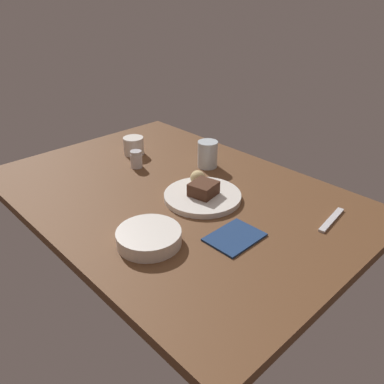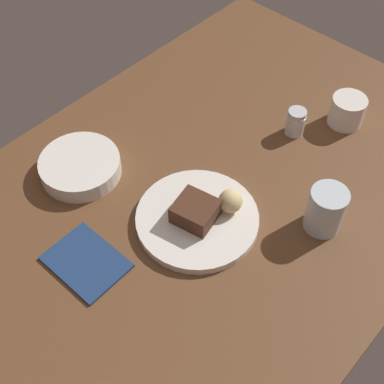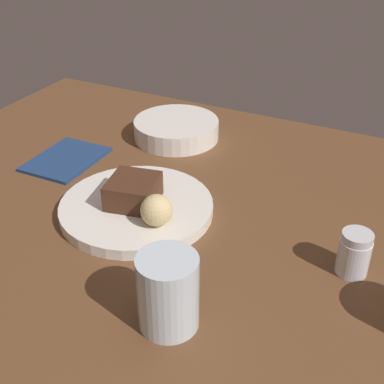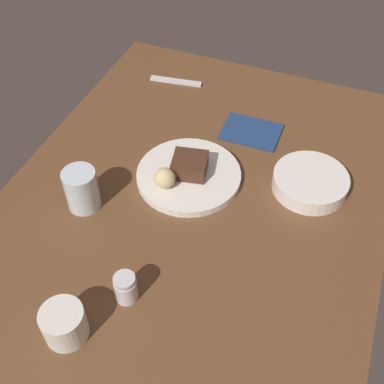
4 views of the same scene
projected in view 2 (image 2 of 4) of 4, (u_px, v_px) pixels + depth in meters
The scene contains 9 objects.
dining_table at pixel (216, 189), 112.79cm from camera, with size 120.00×84.00×3.00cm, color brown.
dessert_plate at pixel (197, 219), 104.93cm from camera, with size 24.27×24.27×1.79cm, color white.
chocolate_cake_slice at pixel (195, 211), 102.47cm from camera, with size 7.32×7.79×4.07cm, color #472819.
bread_roll at pixel (230, 201), 103.58cm from camera, with size 4.80×4.80×4.80cm, color #DBC184.
salt_shaker at pixel (296, 122), 119.08cm from camera, with size 4.32×4.32×6.34cm.
water_glass at pixel (326, 210), 101.38cm from camera, with size 7.28×7.28×9.71cm, color silver.
side_bowl at pixel (80, 167), 112.27cm from camera, with size 17.04×17.04×3.85cm, color white.
coffee_cup at pixel (347, 111), 120.94cm from camera, with size 7.85×7.85×6.87cm, color silver.
folded_napkin at pixel (86, 262), 99.41cm from camera, with size 11.01×14.61×0.60cm, color navy.
Camera 2 is at (55.98, 44.86, 88.68)cm, focal length 49.96 mm.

